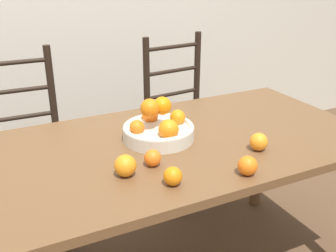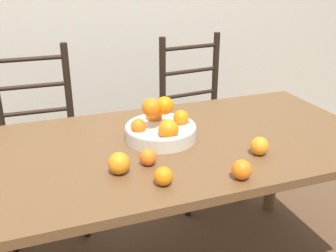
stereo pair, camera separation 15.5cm
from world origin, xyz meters
TOP-DOWN VIEW (x-y plane):
  - dining_table at (0.00, 0.00)m, footprint 1.72×0.87m
  - fruit_bowl at (-0.04, 0.05)m, footprint 0.30×0.30m
  - orange_loose_0 at (-0.15, -0.31)m, footprint 0.06×0.06m
  - orange_loose_1 at (-0.16, -0.15)m, footprint 0.06×0.06m
  - orange_loose_2 at (0.12, -0.36)m, footprint 0.07×0.07m
  - orange_loose_3 at (0.27, -0.22)m, footprint 0.07×0.07m
  - orange_loose_4 at (-0.27, -0.18)m, footprint 0.08×0.08m
  - chair_left at (-0.52, 0.70)m, footprint 0.43×0.41m
  - chair_right at (0.44, 0.70)m, footprint 0.46×0.44m

SIDE VIEW (x-z plane):
  - chair_left at x=-0.52m, z-range -0.02..1.00m
  - chair_right at x=0.44m, z-range -0.02..1.00m
  - dining_table at x=0.00m, z-range 0.27..1.01m
  - orange_loose_1 at x=-0.16m, z-range 0.74..0.80m
  - orange_loose_0 at x=-0.15m, z-range 0.74..0.80m
  - orange_loose_2 at x=0.12m, z-range 0.74..0.81m
  - orange_loose_3 at x=0.27m, z-range 0.74..0.81m
  - orange_loose_4 at x=-0.27m, z-range 0.74..0.82m
  - fruit_bowl at x=-0.04m, z-range 0.70..0.88m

